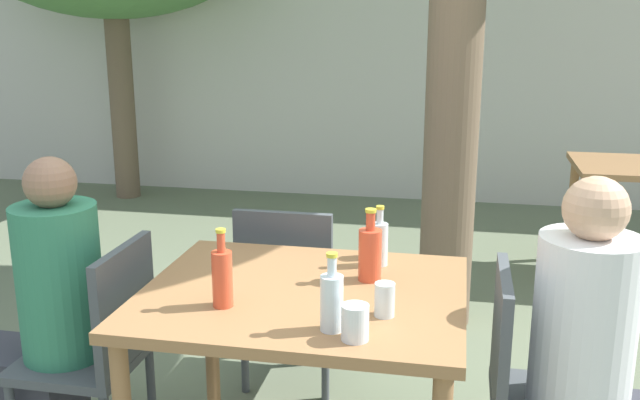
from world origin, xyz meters
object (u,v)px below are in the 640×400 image
(water_bottle_1, at_px, (379,242))
(patio_chair_2, at_px, (289,287))
(patio_chair_0, at_px, (101,343))
(patio_chair_1, at_px, (532,384))
(person_seated_1, at_px, (605,377))
(water_bottle_3, at_px, (332,301))
(dining_table_front, at_px, (303,316))
(drinking_glass_1, at_px, (385,300))
(soda_bottle_0, at_px, (222,277))
(drinking_glass_0, at_px, (371,245))
(drinking_glass_2, at_px, (355,322))
(person_seated_0, at_px, (44,328))
(soda_bottle_2, at_px, (370,253))

(water_bottle_1, bearing_deg, patio_chair_2, 139.60)
(patio_chair_0, relative_size, patio_chair_1, 1.00)
(person_seated_1, bearing_deg, water_bottle_3, 109.09)
(dining_table_front, xyz_separation_m, drinking_glass_1, (0.30, -0.16, 0.15))
(soda_bottle_0, bearing_deg, water_bottle_1, 47.54)
(water_bottle_3, bearing_deg, water_bottle_1, 83.24)
(water_bottle_3, height_order, drinking_glass_1, water_bottle_3)
(patio_chair_1, height_order, drinking_glass_0, patio_chair_1)
(soda_bottle_0, height_order, drinking_glass_2, soda_bottle_0)
(patio_chair_0, height_order, person_seated_1, person_seated_1)
(soda_bottle_0, xyz_separation_m, water_bottle_1, (0.46, 0.50, -0.01))
(patio_chair_2, distance_m, drinking_glass_0, 0.61)
(water_bottle_3, bearing_deg, patio_chair_2, 110.88)
(drinking_glass_0, bearing_deg, dining_table_front, -115.51)
(person_seated_0, relative_size, soda_bottle_0, 4.55)
(patio_chair_0, relative_size, drinking_glass_0, 8.68)
(person_seated_1, bearing_deg, dining_table_front, 90.00)
(soda_bottle_2, bearing_deg, soda_bottle_0, -143.07)
(patio_chair_1, xyz_separation_m, person_seated_0, (-1.82, -0.00, 0.04))
(water_bottle_1, bearing_deg, soda_bottle_2, -94.93)
(person_seated_0, height_order, drinking_glass_0, person_seated_0)
(person_seated_1, height_order, drinking_glass_1, person_seated_1)
(patio_chair_1, height_order, drinking_glass_2, patio_chair_1)
(water_bottle_3, bearing_deg, soda_bottle_0, 163.78)
(soda_bottle_2, distance_m, drinking_glass_2, 0.50)
(patio_chair_1, bearing_deg, drinking_glass_1, 108.30)
(person_seated_1, distance_m, water_bottle_3, 0.97)
(water_bottle_3, bearing_deg, drinking_glass_1, 43.31)
(patio_chair_2, bearing_deg, patio_chair_1, 145.49)
(water_bottle_1, bearing_deg, patio_chair_0, -162.96)
(water_bottle_3, xyz_separation_m, drinking_glass_0, (0.03, 0.69, -0.05))
(patio_chair_0, relative_size, person_seated_0, 0.73)
(patio_chair_0, xyz_separation_m, water_bottle_3, (0.95, -0.30, 0.37))
(patio_chair_0, relative_size, water_bottle_1, 3.77)
(patio_chair_2, xyz_separation_m, soda_bottle_2, (0.44, -0.55, 0.38))
(soda_bottle_0, distance_m, drinking_glass_2, 0.50)
(soda_bottle_2, xyz_separation_m, drinking_glass_2, (0.02, -0.50, -0.05))
(dining_table_front, distance_m, person_seated_1, 1.03)
(dining_table_front, xyz_separation_m, person_seated_1, (1.02, -0.00, -0.13))
(person_seated_0, distance_m, drinking_glass_2, 1.34)
(soda_bottle_2, bearing_deg, drinking_glass_0, 96.64)
(patio_chair_0, xyz_separation_m, drinking_glass_2, (1.03, -0.35, 0.33))
(patio_chair_0, relative_size, drinking_glass_2, 8.06)
(patio_chair_1, height_order, soda_bottle_2, soda_bottle_2)
(water_bottle_3, relative_size, drinking_glass_0, 2.44)
(water_bottle_1, bearing_deg, drinking_glass_0, 119.01)
(patio_chair_1, xyz_separation_m, water_bottle_3, (-0.64, -0.30, 0.37))
(soda_bottle_2, bearing_deg, drinking_glass_1, -74.07)
(patio_chair_1, distance_m, soda_bottle_0, 1.11)
(drinking_glass_1, bearing_deg, person_seated_1, 12.68)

